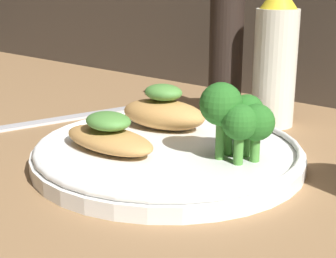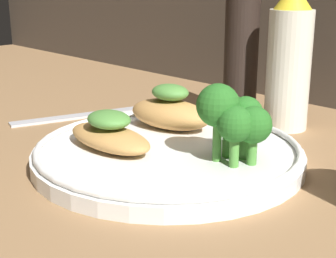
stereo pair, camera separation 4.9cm
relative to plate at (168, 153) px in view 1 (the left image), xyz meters
The scene contains 8 objects.
ground_plane 1.49cm from the plate, ahead, with size 180.00×180.00×1.00cm, color #936D47.
plate is the anchor object (origin of this frame).
grilled_meat_front 5.92cm from the plate, 136.18° to the right, with size 10.66×4.90×3.70cm.
grilled_meat_middle 7.35cm from the plate, 134.44° to the left, with size 10.48×6.89×4.86cm.
broccoli_bunch 8.04cm from the plate, 17.58° to the left, with size 6.34×5.80×7.07cm.
sauce_bottle 19.44cm from the plate, 86.56° to the left, with size 5.02×5.02×16.76cm.
pepper_grinder 20.26cm from the plate, 107.96° to the left, with size 4.21×4.21×17.41cm.
fork 19.81cm from the plate, 169.92° to the left, with size 6.81×17.87×0.60cm.
Camera 1 is at (30.26, -35.62, 17.60)cm, focal length 55.00 mm.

